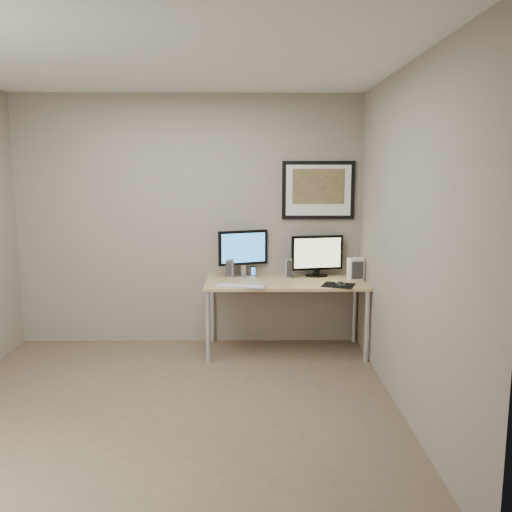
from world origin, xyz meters
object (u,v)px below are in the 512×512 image
object	(u,v)px
framed_art	(318,190)
speaker_left	(230,268)
phone_dock	(254,272)
monitor_large	(243,251)
fan_unit	(356,269)
desk	(286,287)
monitor_tv	(317,255)
speaker_right	(288,268)
keyboard	(240,286)

from	to	relation	value
framed_art	speaker_left	world-z (taller)	framed_art
framed_art	phone_dock	bearing A→B (deg)	-167.71
monitor_large	fan_unit	world-z (taller)	monitor_large
desk	monitor_tv	bearing A→B (deg)	33.98
speaker_right	monitor_large	bearing A→B (deg)	150.90
monitor_tv	speaker_right	distance (m)	0.34
monitor_tv	fan_unit	size ratio (longest dim) A/B	2.42
speaker_right	keyboard	bearing A→B (deg)	-156.88
fan_unit	desk	bearing A→B (deg)	173.09
speaker_right	fan_unit	distance (m)	0.69
phone_dock	keyboard	world-z (taller)	phone_dock
monitor_large	phone_dock	distance (m)	0.24
keyboard	fan_unit	bearing A→B (deg)	27.06
monitor_large	monitor_tv	xyz separation A→B (m)	(0.77, -0.02, -0.04)
monitor_tv	keyboard	xyz separation A→B (m)	(-0.78, -0.50, -0.22)
speaker_right	desk	bearing A→B (deg)	-120.24
framed_art	keyboard	bearing A→B (deg)	-142.71
keyboard	phone_dock	bearing A→B (deg)	86.51
speaker_right	speaker_left	bearing A→B (deg)	158.53
desk	speaker_left	distance (m)	0.62
framed_art	speaker_right	bearing A→B (deg)	-152.60
desk	speaker_right	size ratio (longest dim) A/B	7.95
desk	fan_unit	world-z (taller)	fan_unit
keyboard	framed_art	bearing A→B (deg)	49.04
desk	monitor_tv	xyz separation A→B (m)	(0.34, 0.23, 0.30)
desk	phone_dock	size ratio (longest dim) A/B	13.37
keyboard	fan_unit	world-z (taller)	fan_unit
framed_art	monitor_large	size ratio (longest dim) A/B	1.48
framed_art	monitor_tv	distance (m)	0.67
framed_art	monitor_large	xyz separation A→B (m)	(-0.78, -0.09, -0.62)
desk	fan_unit	xyz separation A→B (m)	(0.70, 0.04, 0.18)
desk	keyboard	distance (m)	0.53
framed_art	speaker_left	distance (m)	1.22
speaker_left	phone_dock	world-z (taller)	speaker_left
framed_art	desk	bearing A→B (deg)	-136.54
speaker_left	fan_unit	xyz separation A→B (m)	(1.27, -0.15, 0.01)
monitor_large	framed_art	bearing A→B (deg)	-13.58
desk	speaker_right	world-z (taller)	speaker_right
desk	fan_unit	bearing A→B (deg)	3.24
framed_art	speaker_left	size ratio (longest dim) A/B	3.83
monitor_tv	monitor_large	bearing A→B (deg)	167.78
speaker_left	keyboard	distance (m)	0.48
desk	phone_dock	world-z (taller)	phone_dock
monitor_tv	fan_unit	distance (m)	0.43
speaker_left	keyboard	xyz separation A→B (m)	(0.12, -0.46, -0.09)
monitor_tv	keyboard	bearing A→B (deg)	-158.30
framed_art	speaker_right	distance (m)	0.87
monitor_tv	phone_dock	size ratio (longest dim) A/B	4.55
phone_dock	fan_unit	size ratio (longest dim) A/B	0.53
speaker_left	fan_unit	size ratio (longest dim) A/B	0.87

